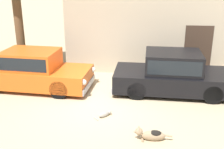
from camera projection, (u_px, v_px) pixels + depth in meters
The scene contains 5 objects.
ground_plane at pixel (98, 101), 9.46m from camera, with size 80.00×80.00×0.00m, color tan.
parked_sedan_nearest at pixel (33, 70), 10.36m from camera, with size 4.42×1.97×1.43m.
parked_sedan_second at pixel (173, 73), 9.96m from camera, with size 4.33×1.88×1.49m.
stray_dog_spotted at pixel (151, 135), 7.19m from camera, with size 1.01×0.23×0.38m.
stray_cat at pixel (105, 114), 8.42m from camera, with size 0.51×0.46×0.16m.
Camera 1 is at (1.36, -8.51, 4.04)m, focal length 45.31 mm.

